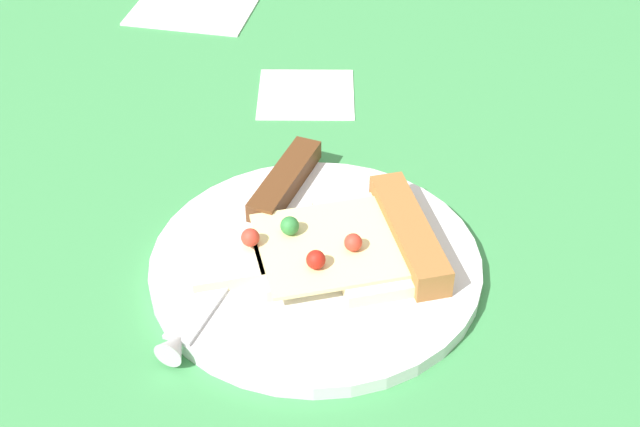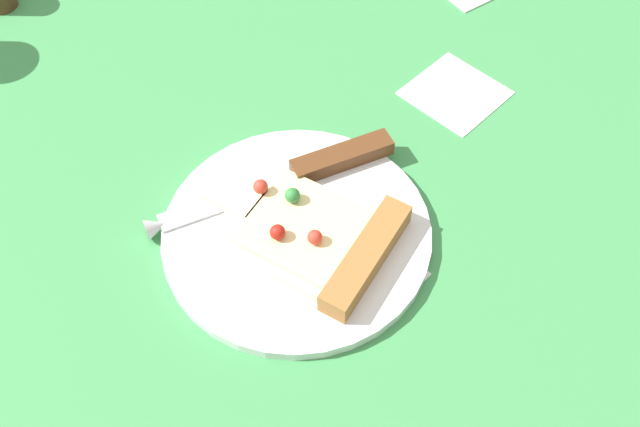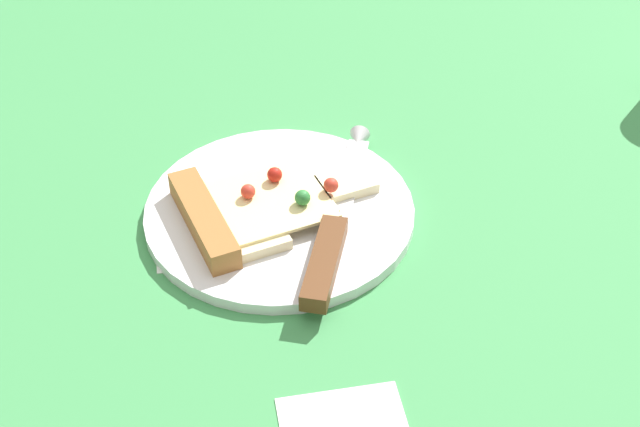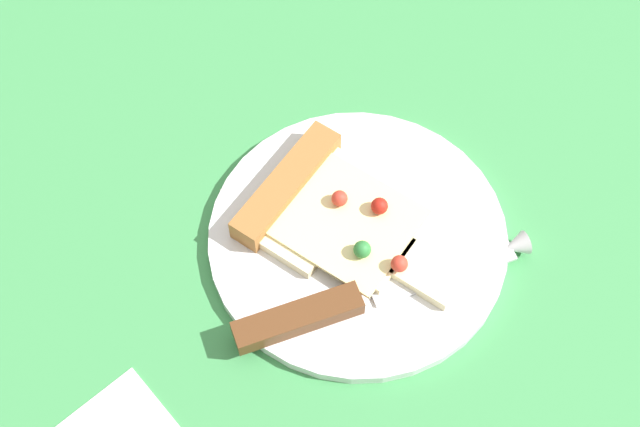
% 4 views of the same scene
% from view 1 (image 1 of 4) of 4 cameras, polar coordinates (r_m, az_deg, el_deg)
% --- Properties ---
extents(ground_plane, '(1.41, 1.41, 0.03)m').
position_cam_1_polar(ground_plane, '(0.61, -5.44, -10.06)').
color(ground_plane, '#3D8C4C').
rests_on(ground_plane, ground).
extents(plate, '(0.24, 0.24, 0.01)m').
position_cam_1_polar(plate, '(0.66, -0.28, -3.28)').
color(plate, silver).
rests_on(plate, ground_plane).
extents(pizza_slice, '(0.19, 0.13, 0.03)m').
position_cam_1_polar(pizza_slice, '(0.65, 1.87, -2.04)').
color(pizza_slice, beige).
rests_on(pizza_slice, plate).
extents(knife, '(0.11, 0.23, 0.02)m').
position_cam_1_polar(knife, '(0.68, -3.75, -0.14)').
color(knife, silver).
rests_on(knife, plate).
extents(napkin, '(0.15, 0.15, 0.00)m').
position_cam_1_polar(napkin, '(1.03, -7.81, 13.10)').
color(napkin, white).
rests_on(napkin, ground_plane).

